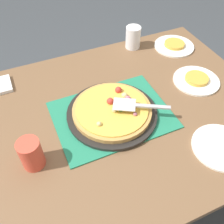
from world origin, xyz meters
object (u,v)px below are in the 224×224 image
Objects in this scene: plate_side at (221,147)px; served_slice_right at (174,44)px; pizza_server at (136,105)px; pizza_pan at (112,113)px; plate_near_left at (196,81)px; cup_near at (31,154)px; pizza at (112,110)px; plate_far_right at (174,46)px; served_slice_left at (197,78)px; cup_far at (133,37)px.

plate_side is 2.00× the size of served_slice_right.
pizza_server is at bearing -139.10° from served_slice_right.
pizza_server is (0.09, -0.05, 0.06)m from pizza_pan.
plate_near_left is 0.39m from pizza_server.
cup_near is 0.54× the size of pizza_server.
pizza reaches higher than plate_side.
plate_far_right is at bearing 26.47° from cup_near.
served_slice_left is (-0.07, -0.30, 0.01)m from plate_far_right.
pizza_server is (-0.23, -0.48, 0.01)m from cup_far.
pizza is at bearing 25.82° from pizza_pan.
served_slice_right is (0.22, 0.65, 0.01)m from plate_side.
plate_near_left is 1.00× the size of plate_far_right.
cup_near reaches higher than plate_far_right.
cup_far is (0.31, 0.43, 0.05)m from pizza_pan.
served_slice_left is 0.82m from cup_near.
plate_near_left is at bearing 67.37° from plate_side.
plate_near_left is (0.46, 0.04, -0.01)m from pizza_pan.
plate_side is at bearing -46.00° from pizza.
served_slice_right is at bearing 0.00° from plate_far_right.
served_slice_right is 0.50× the size of pizza_server.
plate_far_right is 2.00× the size of served_slice_left.
served_slice_left is 0.39m from pizza_server.
pizza_pan is 0.45m from plate_side.
pizza_pan is 1.73× the size of plate_near_left.
served_slice_right is at bearing -23.44° from cup_far.
served_slice_right is (0.53, 0.33, 0.01)m from pizza_pan.
cup_near reaches higher than pizza_server.
cup_far reaches higher than pizza.
cup_far reaches higher than plate_side.
plate_near_left is 1.83× the size of cup_near.
plate_side is at bearing -90.16° from cup_far.
cup_near is 1.00× the size of cup_far.
cup_far reaches higher than served_slice_right.
plate_far_right is 0.01m from served_slice_right.
pizza_pan is at bearing -175.16° from plate_near_left.
cup_far is at bearing 156.56° from plate_far_right.
pizza reaches higher than pizza_pan.
pizza is at bearing 149.55° from pizza_server.
cup_far is at bearing 38.62° from cup_near.
pizza_pan is 0.46m from plate_near_left.
plate_far_right is (0.07, 0.30, 0.00)m from plate_near_left.
pizza_pan is at bearing -147.59° from plate_far_right.
pizza is 3.00× the size of served_slice_right.
plate_side is 0.70m from cup_near.
plate_far_right is 0.59m from pizza_server.
plate_far_right is at bearing -23.44° from cup_far.
plate_far_right is at bearing 77.27° from plate_near_left.
served_slice_left is at bearing 4.75° from pizza.
pizza is at bearing -175.25° from served_slice_left.
plate_side is (-0.15, -0.36, 0.00)m from plate_near_left.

